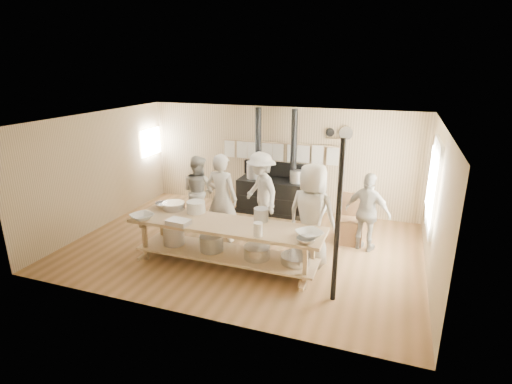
% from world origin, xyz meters
% --- Properties ---
extents(ground, '(7.00, 7.00, 0.00)m').
position_xyz_m(ground, '(0.00, 0.00, 0.00)').
color(ground, brown).
rests_on(ground, ground).
extents(room_shell, '(7.00, 7.00, 7.00)m').
position_xyz_m(room_shell, '(0.00, 0.00, 1.62)').
color(room_shell, tan).
rests_on(room_shell, ground).
extents(window_right, '(0.09, 1.50, 1.65)m').
position_xyz_m(window_right, '(3.47, 0.60, 1.50)').
color(window_right, beige).
rests_on(window_right, ground).
extents(left_opening, '(0.00, 0.90, 0.90)m').
position_xyz_m(left_opening, '(-3.45, 2.00, 1.60)').
color(left_opening, white).
rests_on(left_opening, ground).
extents(stove, '(1.90, 0.75, 2.60)m').
position_xyz_m(stove, '(-0.01, 2.12, 0.52)').
color(stove, black).
rests_on(stove, ground).
extents(towel_rail, '(3.00, 0.04, 0.47)m').
position_xyz_m(towel_rail, '(-0.00, 2.40, 1.55)').
color(towel_rail, '#9E855A').
rests_on(towel_rail, ground).
extents(back_wall_shelf, '(0.63, 0.14, 0.32)m').
position_xyz_m(back_wall_shelf, '(1.46, 2.43, 2.00)').
color(back_wall_shelf, '#9E855A').
rests_on(back_wall_shelf, ground).
extents(prep_table, '(3.60, 0.90, 0.85)m').
position_xyz_m(prep_table, '(-0.01, -0.90, 0.52)').
color(prep_table, '#9E855A').
rests_on(prep_table, ground).
extents(support_post, '(0.08, 0.08, 2.60)m').
position_xyz_m(support_post, '(2.05, -1.35, 1.30)').
color(support_post, black).
rests_on(support_post, ground).
extents(cook_far_left, '(0.72, 0.50, 1.89)m').
position_xyz_m(cook_far_left, '(-0.54, 0.11, 0.94)').
color(cook_far_left, '#9E988C').
rests_on(cook_far_left, ground).
extents(cook_left, '(0.94, 0.82, 1.65)m').
position_xyz_m(cook_left, '(-1.40, 0.73, 0.82)').
color(cook_left, '#9E988C').
rests_on(cook_left, ground).
extents(cook_center, '(1.08, 0.84, 1.95)m').
position_xyz_m(cook_center, '(1.44, -0.29, 0.98)').
color(cook_center, '#9E988C').
rests_on(cook_center, ground).
extents(cook_right, '(1.01, 0.68, 1.60)m').
position_xyz_m(cook_right, '(2.36, 0.67, 0.80)').
color(cook_right, '#9E988C').
rests_on(cook_right, ground).
extents(cook_by_window, '(1.29, 1.27, 1.78)m').
position_xyz_m(cook_by_window, '(0.04, 0.95, 0.89)').
color(cook_by_window, '#9E988C').
rests_on(cook_by_window, ground).
extents(chair, '(0.49, 0.49, 1.03)m').
position_xyz_m(chair, '(2.04, 0.94, 0.31)').
color(chair, brown).
rests_on(chair, ground).
extents(bowl_white_a, '(0.53, 0.53, 0.10)m').
position_xyz_m(bowl_white_a, '(-1.55, -1.23, 0.90)').
color(bowl_white_a, silver).
rests_on(bowl_white_a, prep_table).
extents(bowl_steel_a, '(0.49, 0.49, 0.11)m').
position_xyz_m(bowl_steel_a, '(-1.49, -0.57, 0.90)').
color(bowl_steel_a, silver).
rests_on(bowl_steel_a, prep_table).
extents(bowl_white_b, '(0.60, 0.60, 0.10)m').
position_xyz_m(bowl_white_b, '(1.55, -0.97, 0.90)').
color(bowl_white_b, silver).
rests_on(bowl_white_b, prep_table).
extents(bowl_steel_b, '(0.43, 0.43, 0.10)m').
position_xyz_m(bowl_steel_b, '(1.55, -1.23, 0.90)').
color(bowl_steel_b, silver).
rests_on(bowl_steel_b, prep_table).
extents(roasting_pan, '(0.43, 0.31, 0.09)m').
position_xyz_m(roasting_pan, '(-0.78, -1.23, 0.89)').
color(roasting_pan, '#B2B2B7').
rests_on(roasting_pan, prep_table).
extents(mixing_bowl_large, '(0.56, 0.56, 0.14)m').
position_xyz_m(mixing_bowl_large, '(-1.27, -0.57, 0.92)').
color(mixing_bowl_large, silver).
rests_on(mixing_bowl_large, prep_table).
extents(bucket_galv, '(0.31, 0.31, 0.24)m').
position_xyz_m(bucket_galv, '(0.56, -0.57, 0.97)').
color(bucket_galv, gray).
rests_on(bucket_galv, prep_table).
extents(deep_bowl_enamel, '(0.37, 0.37, 0.22)m').
position_xyz_m(deep_bowl_enamel, '(-0.77, -0.57, 0.96)').
color(deep_bowl_enamel, silver).
rests_on(deep_bowl_enamel, prep_table).
extents(pitcher, '(0.16, 0.16, 0.24)m').
position_xyz_m(pitcher, '(0.74, -1.23, 0.97)').
color(pitcher, silver).
rests_on(pitcher, prep_table).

